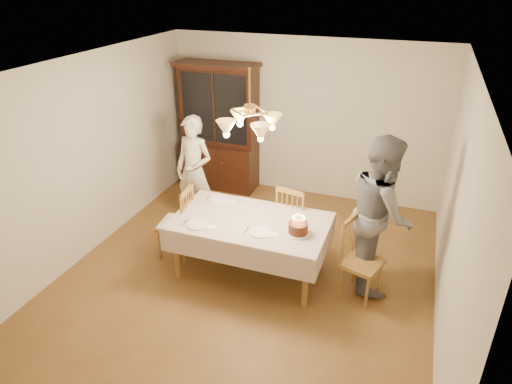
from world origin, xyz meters
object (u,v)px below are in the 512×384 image
at_px(birthday_cake, 298,229).
at_px(elderly_woman, 194,171).
at_px(chair_far_side, 295,222).
at_px(china_hutch, 219,129).
at_px(dining_table, 250,225).

bearing_deg(birthday_cake, elderly_woman, 150.68).
distance_m(chair_far_side, birthday_cake, 0.90).
xyz_separation_m(china_hutch, birthday_cake, (2.05, -2.35, -0.22)).
bearing_deg(chair_far_side, birthday_cake, -72.66).
height_order(china_hutch, birthday_cake, china_hutch).
bearing_deg(china_hutch, birthday_cake, -48.98).
height_order(dining_table, birthday_cake, birthday_cake).
xyz_separation_m(dining_table, birthday_cake, (0.63, -0.10, 0.14)).
bearing_deg(dining_table, china_hutch, 122.17).
bearing_deg(birthday_cake, dining_table, 171.20).
bearing_deg(elderly_woman, china_hutch, 106.73).
height_order(dining_table, chair_far_side, chair_far_side).
xyz_separation_m(dining_table, china_hutch, (-1.42, 2.25, 0.36)).
bearing_deg(chair_far_side, china_hutch, 138.87).
distance_m(chair_far_side, elderly_woman, 1.70).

